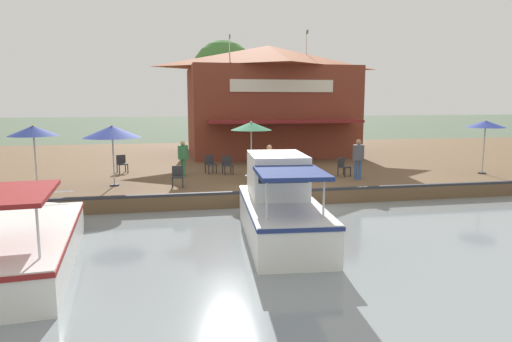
{
  "coord_description": "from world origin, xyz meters",
  "views": [
    {
      "loc": [
        16.29,
        -4.6,
        3.98
      ],
      "look_at": [
        -1.0,
        -1.21,
        1.3
      ],
      "focal_mm": 32.0,
      "sensor_mm": 36.0,
      "label": 1
    }
  ],
  "objects": [
    {
      "name": "ground_plane",
      "position": [
        0.0,
        0.0,
        0.0
      ],
      "size": [
        220.0,
        220.0,
        0.0
      ],
      "primitive_type": "plane",
      "color": "#4C5B47"
    },
    {
      "name": "quay_deck",
      "position": [
        -11.0,
        0.0,
        0.3
      ],
      "size": [
        22.0,
        56.0,
        0.6
      ],
      "primitive_type": "cube",
      "color": "brown",
      "rests_on": "ground"
    },
    {
      "name": "quay_edge_fender",
      "position": [
        -0.1,
        0.0,
        0.65
      ],
      "size": [
        0.2,
        50.4,
        0.1
      ],
      "primitive_type": "cube",
      "color": "#2D2D33",
      "rests_on": "quay_deck"
    },
    {
      "name": "waterfront_restaurant",
      "position": [
        -13.06,
        1.98,
        4.13
      ],
      "size": [
        9.29,
        10.62,
        7.99
      ],
      "color": "brown",
      "rests_on": "quay_deck"
    },
    {
      "name": "patio_umbrella_back_row",
      "position": [
        -2.04,
        -9.49,
        2.9
      ],
      "size": [
        1.81,
        1.81,
        2.54
      ],
      "color": "#B7B7B7",
      "rests_on": "quay_deck"
    },
    {
      "name": "patio_umbrella_near_quay_edge",
      "position": [
        -2.64,
        10.08,
        2.93
      ],
      "size": [
        1.78,
        1.78,
        2.55
      ],
      "color": "#B7B7B7",
      "rests_on": "quay_deck"
    },
    {
      "name": "patio_umbrella_by_entrance",
      "position": [
        -3.21,
        -0.99,
        2.92
      ],
      "size": [
        1.8,
        1.8,
        2.55
      ],
      "color": "#B7B7B7",
      "rests_on": "quay_deck"
    },
    {
      "name": "patio_umbrella_mid_patio_right",
      "position": [
        -2.72,
        -6.74,
        2.8
      ],
      "size": [
        2.28,
        2.28,
        2.48
      ],
      "color": "#B7B7B7",
      "rests_on": "quay_deck"
    },
    {
      "name": "cafe_chair_under_first_umbrella",
      "position": [
        -3.22,
        3.3,
        1.08
      ],
      "size": [
        0.6,
        0.6,
        0.85
      ],
      "color": "#2D2D33",
      "rests_on": "quay_deck"
    },
    {
      "name": "cafe_chair_beside_entrance",
      "position": [
        -1.88,
        -4.22,
        1.08
      ],
      "size": [
        0.46,
        0.46,
        0.85
      ],
      "color": "#2D2D33",
      "rests_on": "quay_deck"
    },
    {
      "name": "cafe_chair_back_row_seat",
      "position": [
        -6.25,
        -6.76,
        1.08
      ],
      "size": [
        0.57,
        0.57,
        0.85
      ],
      "color": "#2D2D33",
      "rests_on": "quay_deck"
    },
    {
      "name": "cafe_chair_mid_patio",
      "position": [
        -5.29,
        -2.6,
        1.08
      ],
      "size": [
        0.56,
        0.56,
        0.85
      ],
      "color": "#2D2D33",
      "rests_on": "quay_deck"
    },
    {
      "name": "cafe_chair_facing_river",
      "position": [
        -4.89,
        -1.82,
        1.08
      ],
      "size": [
        0.49,
        0.49,
        0.85
      ],
      "color": "#2D2D33",
      "rests_on": "quay_deck"
    },
    {
      "name": "person_at_quay_edge",
      "position": [
        -1.35,
        -0.6,
        1.65
      ],
      "size": [
        0.48,
        0.48,
        1.68
      ],
      "color": "gold",
      "rests_on": "quay_deck"
    },
    {
      "name": "person_mid_patio",
      "position": [
        -2.26,
        3.6,
        1.71
      ],
      "size": [
        0.5,
        0.5,
        1.76
      ],
      "color": "#2D5193",
      "rests_on": "quay_deck"
    },
    {
      "name": "person_near_entrance",
      "position": [
        -4.61,
        -3.89,
        1.62
      ],
      "size": [
        0.46,
        0.46,
        1.63
      ],
      "color": "#337547",
      "rests_on": "quay_deck"
    },
    {
      "name": "motorboat_fourth_along",
      "position": [
        4.5,
        -8.15,
        0.61
      ],
      "size": [
        7.15,
        2.96,
        2.11
      ],
      "color": "white",
      "rests_on": "river_water"
    },
    {
      "name": "motorboat_far_downstream",
      "position": [
        3.37,
        -1.39,
        0.94
      ],
      "size": [
        6.44,
        2.49,
        2.36
      ],
      "color": "white",
      "rests_on": "river_water"
    },
    {
      "name": "tree_upstream_bank",
      "position": [
        -19.75,
        4.61,
        5.3
      ],
      "size": [
        3.41,
        3.24,
        6.45
      ],
      "color": "brown",
      "rests_on": "quay_deck"
    },
    {
      "name": "tree_downstream_bank",
      "position": [
        -15.44,
        -0.77,
        5.85
      ],
      "size": [
        4.57,
        4.35,
        7.56
      ],
      "color": "brown",
      "rests_on": "quay_deck"
    }
  ]
}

